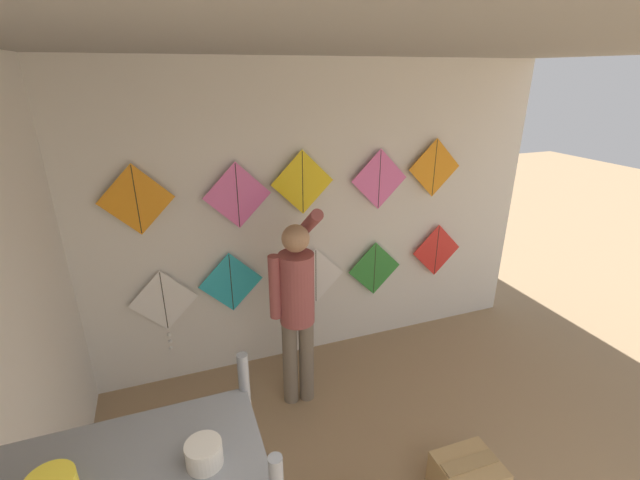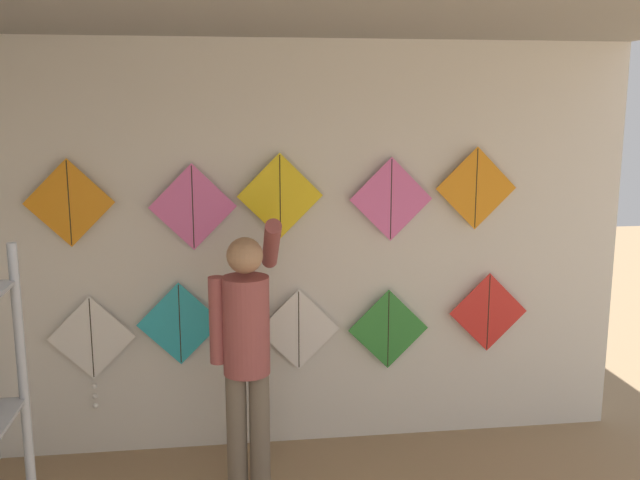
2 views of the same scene
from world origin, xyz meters
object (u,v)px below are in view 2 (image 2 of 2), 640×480
(kite_7, at_px, (280,196))
(kite_8, at_px, (391,199))
(kite_2, at_px, (299,330))
(kite_5, at_px, (69,203))
(kite_0, at_px, (92,343))
(shopkeeper, at_px, (246,343))
(kite_4, at_px, (488,312))
(kite_1, at_px, (180,324))
(kite_3, at_px, (388,329))
(kite_6, at_px, (193,207))
(kite_9, at_px, (476,188))

(kite_7, xyz_separation_m, kite_8, (0.75, 0.00, -0.04))
(kite_8, bearing_deg, kite_2, 180.00)
(kite_2, relative_size, kite_5, 1.00)
(kite_0, xyz_separation_m, kite_8, (2.02, 0.00, 0.93))
(kite_8, bearing_deg, shopkeeper, -149.60)
(kite_4, xyz_separation_m, kite_7, (-1.48, 0.00, 0.86))
(kite_1, bearing_deg, shopkeeper, -54.07)
(kite_1, height_order, kite_8, kite_8)
(kite_1, height_order, kite_2, kite_1)
(kite_7, bearing_deg, shopkeeper, -113.41)
(kite_3, xyz_separation_m, kite_7, (-0.75, 0.00, 0.95))
(kite_1, relative_size, kite_3, 1.00)
(kite_7, bearing_deg, kite_0, -179.96)
(kite_2, height_order, kite_5, kite_5)
(shopkeeper, xyz_separation_m, kite_0, (-1.01, 0.59, -0.16))
(kite_2, xyz_separation_m, kite_3, (0.63, 0.00, -0.02))
(kite_3, xyz_separation_m, kite_4, (0.73, 0.00, 0.09))
(kite_4, bearing_deg, kite_2, 180.00)
(kite_5, bearing_deg, kite_6, 0.00)
(shopkeeper, distance_m, kite_5, 1.47)
(kite_0, bearing_deg, kite_8, 0.03)
(kite_0, bearing_deg, kite_6, 0.08)
(kite_2, height_order, kite_6, kite_6)
(kite_4, distance_m, kite_8, 1.10)
(kite_3, bearing_deg, kite_8, 0.00)
(kite_5, bearing_deg, kite_0, -0.63)
(kite_6, height_order, kite_7, kite_7)
(shopkeeper, height_order, kite_3, shopkeeper)
(kite_4, height_order, kite_8, kite_8)
(shopkeeper, bearing_deg, kite_1, 132.67)
(kite_0, height_order, kite_8, kite_8)
(kite_9, bearing_deg, kite_3, 180.00)
(shopkeeper, relative_size, kite_8, 3.01)
(kite_5, relative_size, kite_8, 1.00)
(kite_3, bearing_deg, kite_2, 180.00)
(shopkeeper, distance_m, kite_8, 1.40)
(kite_4, bearing_deg, shopkeeper, -161.14)
(kite_4, xyz_separation_m, kite_9, (-0.13, 0.00, 0.89))
(kite_0, relative_size, kite_4, 1.36)
(shopkeeper, height_order, kite_6, kite_6)
(kite_1, xyz_separation_m, kite_8, (1.44, 0.00, 0.82))
(kite_2, distance_m, kite_4, 1.36)
(kite_1, relative_size, kite_7, 1.00)
(kite_0, distance_m, kite_2, 1.38)
(kite_9, bearing_deg, kite_0, -179.98)
(kite_2, height_order, kite_3, kite_2)
(kite_2, relative_size, kite_9, 1.00)
(kite_5, height_order, kite_9, kite_9)
(kite_1, relative_size, kite_8, 1.00)
(kite_2, relative_size, kite_3, 1.00)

